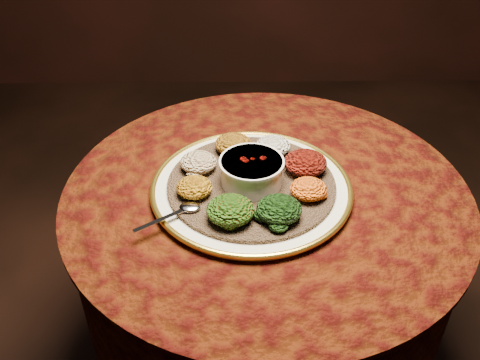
{
  "coord_description": "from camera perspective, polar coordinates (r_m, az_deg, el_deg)",
  "views": [
    {
      "loc": [
        -0.08,
        -0.99,
        1.52
      ],
      "look_at": [
        -0.06,
        0.0,
        0.76
      ],
      "focal_mm": 40.0,
      "sensor_mm": 36.0,
      "label": 1
    }
  ],
  "objects": [
    {
      "name": "portion_shiro",
      "position": [
        1.33,
        -0.72,
        3.85
      ],
      "size": [
        0.09,
        0.09,
        0.04
      ],
      "primitive_type": "ellipsoid",
      "color": "#885010",
      "rests_on": "injera"
    },
    {
      "name": "portion_ayib",
      "position": [
        1.33,
        3.55,
        3.68
      ],
      "size": [
        0.09,
        0.08,
        0.04
      ],
      "primitive_type": "ellipsoid",
      "color": "white",
      "rests_on": "injera"
    },
    {
      "name": "portion_gomen",
      "position": [
        1.13,
        4.19,
        -3.14
      ],
      "size": [
        0.1,
        0.09,
        0.05
      ],
      "primitive_type": "ellipsoid",
      "color": "black",
      "rests_on": "injera"
    },
    {
      "name": "injera",
      "position": [
        1.24,
        1.22,
        -0.45
      ],
      "size": [
        0.45,
        0.45,
        0.01
      ],
      "primitive_type": "cylinder",
      "rotation": [
        0.0,
        0.0,
        0.18
      ],
      "color": "brown",
      "rests_on": "platter"
    },
    {
      "name": "portion_kik",
      "position": [
        1.19,
        -4.89,
        -0.78
      ],
      "size": [
        0.08,
        0.08,
        0.04
      ],
      "primitive_type": "ellipsoid",
      "color": "#AC760F",
      "rests_on": "injera"
    },
    {
      "name": "stew_bowl",
      "position": [
        1.21,
        1.24,
        1.07
      ],
      "size": [
        0.15,
        0.15,
        0.06
      ],
      "color": "silver",
      "rests_on": "injera"
    },
    {
      "name": "portion_mixveg",
      "position": [
        1.12,
        -1.04,
        -3.22
      ],
      "size": [
        0.1,
        0.1,
        0.05
      ],
      "primitive_type": "ellipsoid",
      "color": "#8F2A09",
      "rests_on": "injera"
    },
    {
      "name": "portion_timatim",
      "position": [
        1.27,
        -4.45,
        1.9
      ],
      "size": [
        0.09,
        0.08,
        0.04
      ],
      "primitive_type": "ellipsoid",
      "color": "maroon",
      "rests_on": "injera"
    },
    {
      "name": "table",
      "position": [
        1.38,
        2.62,
        -6.88
      ],
      "size": [
        0.96,
        0.96,
        0.73
      ],
      "color": "black",
      "rests_on": "ground"
    },
    {
      "name": "portion_tikil",
      "position": [
        1.19,
        7.32,
        -0.95
      ],
      "size": [
        0.08,
        0.08,
        0.04
      ],
      "primitive_type": "ellipsoid",
      "color": "#C18710",
      "rests_on": "injera"
    },
    {
      "name": "spoon",
      "position": [
        1.16,
        -5.83,
        -3.08
      ],
      "size": [
        0.14,
        0.1,
        0.01
      ],
      "rotation": [
        0.0,
        0.0,
        -2.54
      ],
      "color": "silver",
      "rests_on": "injera"
    },
    {
      "name": "portion_kitfo",
      "position": [
        1.27,
        6.99,
        1.84
      ],
      "size": [
        0.1,
        0.1,
        0.05
      ],
      "primitive_type": "ellipsoid",
      "color": "black",
      "rests_on": "injera"
    },
    {
      "name": "platter",
      "position": [
        1.25,
        1.21,
        -0.84
      ],
      "size": [
        0.47,
        0.47,
        0.02
      ],
      "rotation": [
        0.0,
        0.0,
        -0.03
      ],
      "color": "silver",
      "rests_on": "table"
    }
  ]
}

